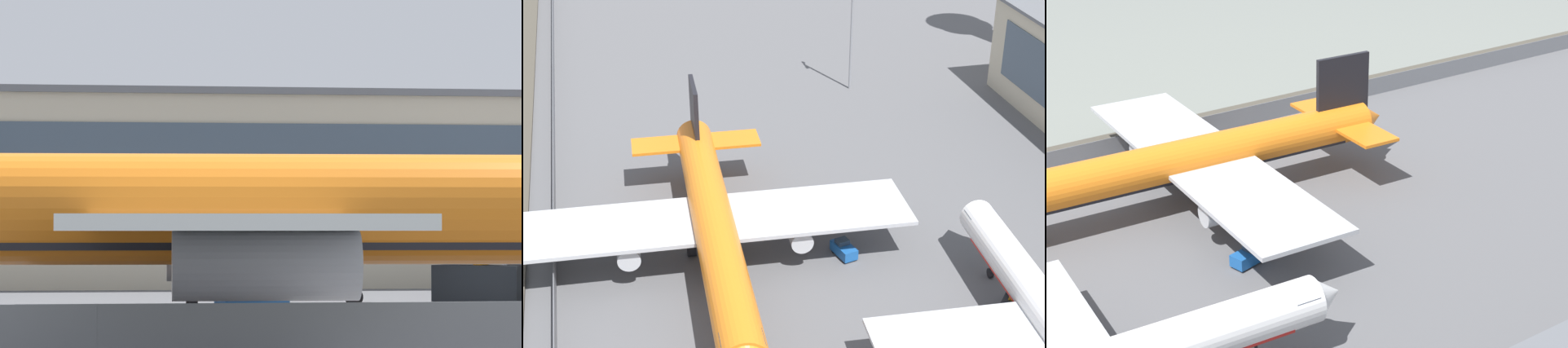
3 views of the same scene
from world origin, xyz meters
TOP-DOWN VIEW (x-y plane):
  - ground_plane at (0.00, 0.00)m, footprint 500.00×500.00m
  - perimeter_fence at (0.00, -16.00)m, footprint 280.00×0.10m
  - cargo_jet_orange at (6.00, 0.20)m, footprint 48.38×41.86m
  - baggage_tug at (7.54, 13.72)m, footprint 3.49×2.33m
  - ops_van at (22.01, 25.91)m, footprint 5.32×4.97m
  - apron_light_mast_apron_west at (-37.16, 28.17)m, footprint 3.20×0.40m

SIDE VIEW (x-z plane):
  - ground_plane at x=0.00m, z-range 0.00..0.00m
  - baggage_tug at x=7.54m, z-range -0.09..1.71m
  - perimeter_fence at x=0.00m, z-range 0.00..2.44m
  - ops_van at x=22.01m, z-range 0.04..2.52m
  - cargo_jet_orange at x=6.00m, z-range -1.55..11.51m
  - apron_light_mast_apron_west at x=-37.16m, z-range 1.28..22.21m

